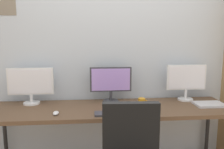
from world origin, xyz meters
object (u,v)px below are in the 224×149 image
object	(u,v)px
laptop_closed	(209,104)
monitor_center	(111,82)
desk	(112,111)
keyboard_main	(115,113)
coffee_mug	(142,102)
monitor_left	(31,84)
computer_mouse	(56,113)
monitor_right	(186,80)

from	to	relation	value
laptop_closed	monitor_center	bearing A→B (deg)	168.49
monitor_center	desk	bearing A→B (deg)	-90.00
desk	keyboard_main	distance (m)	0.24
monitor_center	coffee_mug	distance (m)	0.42
monitor_left	computer_mouse	distance (m)	0.56
computer_mouse	coffee_mug	world-z (taller)	coffee_mug
monitor_left	coffee_mug	world-z (taller)	monitor_left
laptop_closed	coffee_mug	distance (m)	0.75
desk	coffee_mug	xyz separation A→B (m)	(0.32, 0.01, 0.09)
monitor_left	monitor_right	bearing A→B (deg)	-0.00
computer_mouse	coffee_mug	xyz separation A→B (m)	(0.89, 0.20, 0.03)
monitor_right	laptop_closed	size ratio (longest dim) A/B	1.48
computer_mouse	laptop_closed	distance (m)	1.65
monitor_center	keyboard_main	bearing A→B (deg)	-90.00
monitor_center	coffee_mug	world-z (taller)	monitor_center
monitor_left	monitor_center	distance (m)	0.90
desk	monitor_left	world-z (taller)	monitor_left
monitor_center	keyboard_main	distance (m)	0.50
monitor_left	laptop_closed	size ratio (longest dim) A/B	1.57
monitor_left	coffee_mug	bearing A→B (deg)	-9.32
monitor_right	laptop_closed	world-z (taller)	monitor_right
monitor_left	laptop_closed	bearing A→B (deg)	-6.75
monitor_left	monitor_center	bearing A→B (deg)	-0.00
computer_mouse	laptop_closed	bearing A→B (deg)	5.78
monitor_right	computer_mouse	world-z (taller)	monitor_right
laptop_closed	coffee_mug	world-z (taller)	coffee_mug
monitor_right	computer_mouse	xyz separation A→B (m)	(-1.47, -0.40, -0.23)
computer_mouse	monitor_left	bearing A→B (deg)	129.56
monitor_center	computer_mouse	distance (m)	0.73
keyboard_main	monitor_center	bearing A→B (deg)	90.00
keyboard_main	computer_mouse	distance (m)	0.57
desk	monitor_center	bearing A→B (deg)	90.00
keyboard_main	laptop_closed	distance (m)	1.10
monitor_right	keyboard_main	distance (m)	1.03
keyboard_main	computer_mouse	xyz separation A→B (m)	(-0.57, 0.04, 0.01)
monitor_center	computer_mouse	xyz separation A→B (m)	(-0.57, -0.40, -0.22)
coffee_mug	computer_mouse	bearing A→B (deg)	-167.38
keyboard_main	coffee_mug	bearing A→B (deg)	36.77
monitor_center	monitor_left	bearing A→B (deg)	180.00
desk	monitor_center	distance (m)	0.35
monitor_center	monitor_right	size ratio (longest dim) A/B	1.01
monitor_left	keyboard_main	world-z (taller)	monitor_left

